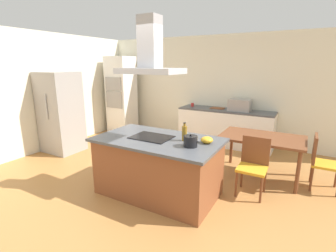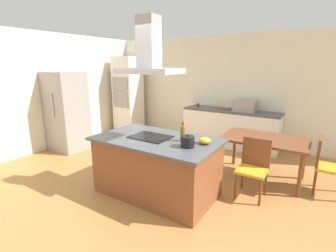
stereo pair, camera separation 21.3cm
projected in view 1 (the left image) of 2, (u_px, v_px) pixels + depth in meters
ground at (196, 161)px, 5.17m from camera, size 16.00×16.00×0.00m
wall_back at (224, 89)px, 6.31m from camera, size 7.20×0.10×2.70m
wall_left at (60, 91)px, 6.06m from camera, size 0.10×8.80×2.70m
kitchen_island at (158, 166)px, 3.79m from camera, size 1.88×1.09×0.90m
cooktop at (152, 137)px, 3.73m from camera, size 0.60×0.44×0.01m
tea_kettle at (191, 141)px, 3.31m from camera, size 0.24×0.19×0.18m
olive_oil_bottle at (184, 133)px, 3.55m from camera, size 0.07×0.07×0.27m
mixing_bowl at (207, 140)px, 3.45m from camera, size 0.17×0.17×0.10m
back_counter at (225, 127)px, 6.13m from camera, size 2.30×0.62×0.90m
countertop_microwave at (240, 105)px, 5.83m from camera, size 0.50×0.38×0.28m
coffee_mug_red at (192, 105)px, 6.46m from camera, size 0.08×0.08×0.09m
cutting_board at (218, 108)px, 6.17m from camera, size 0.34×0.24×0.02m
wall_oven_stack at (121, 95)px, 7.25m from camera, size 0.70×0.66×2.20m
refrigerator at (61, 113)px, 5.60m from camera, size 0.80×0.73×1.82m
dining_table at (262, 141)px, 4.33m from camera, size 1.40×0.90×0.75m
chair_facing_island at (254, 162)px, 3.80m from camera, size 0.42×0.42×0.89m
chair_at_right_end at (321, 159)px, 3.93m from camera, size 0.42×0.42×0.89m
range_hood at (150, 55)px, 3.44m from camera, size 0.90×0.55×0.78m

